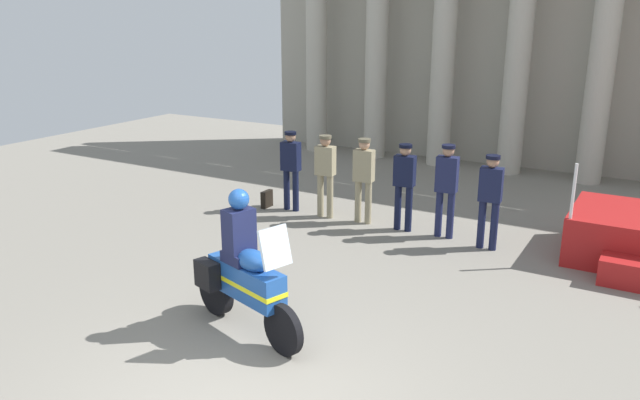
% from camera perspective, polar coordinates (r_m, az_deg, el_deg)
% --- Properties ---
extents(colonnade_backdrop, '(14.92, 1.46, 6.24)m').
position_cam_1_polar(colonnade_backdrop, '(16.90, 18.21, 14.01)').
color(colonnade_backdrop, '#A49F91').
rests_on(colonnade_backdrop, ground_plane).
extents(officer_in_row_0, '(0.40, 0.25, 1.66)m').
position_cam_1_polar(officer_in_row_0, '(12.80, -2.69, 3.27)').
color(officer_in_row_0, black).
rests_on(officer_in_row_0, ground_plane).
extents(officer_in_row_1, '(0.40, 0.25, 1.67)m').
position_cam_1_polar(officer_in_row_1, '(12.34, 0.48, 2.81)').
color(officer_in_row_1, gray).
rests_on(officer_in_row_1, ground_plane).
extents(officer_in_row_2, '(0.40, 0.25, 1.67)m').
position_cam_1_polar(officer_in_row_2, '(12.02, 4.02, 2.40)').
color(officer_in_row_2, gray).
rests_on(officer_in_row_2, ground_plane).
extents(officer_in_row_3, '(0.40, 0.25, 1.66)m').
position_cam_1_polar(officer_in_row_3, '(11.67, 7.72, 1.81)').
color(officer_in_row_3, black).
rests_on(officer_in_row_3, ground_plane).
extents(officer_in_row_4, '(0.40, 0.25, 1.73)m').
position_cam_1_polar(officer_in_row_4, '(11.42, 11.49, 1.48)').
color(officer_in_row_4, '#191E42').
rests_on(officer_in_row_4, ground_plane).
extents(officer_in_row_5, '(0.40, 0.25, 1.67)m').
position_cam_1_polar(officer_in_row_5, '(11.02, 15.30, 0.50)').
color(officer_in_row_5, '#141938').
rests_on(officer_in_row_5, ground_plane).
extents(motorcycle_with_rider, '(2.03, 0.94, 1.90)m').
position_cam_1_polar(motorcycle_with_rider, '(7.99, -7.06, -6.69)').
color(motorcycle_with_rider, black).
rests_on(motorcycle_with_rider, ground_plane).
extents(briefcase_on_ground, '(0.10, 0.32, 0.36)m').
position_cam_1_polar(briefcase_on_ground, '(13.24, -4.89, 0.09)').
color(briefcase_on_ground, black).
rests_on(briefcase_on_ground, ground_plane).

